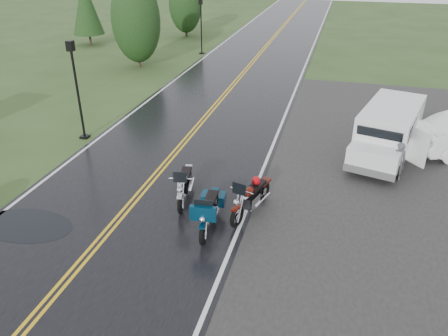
# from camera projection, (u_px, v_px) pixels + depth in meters

# --- Properties ---
(ground) EXTENTS (120.00, 120.00, 0.00)m
(ground) POSITION_uv_depth(u_px,v_px,m) (125.00, 212.00, 14.17)
(ground) COLOR #2D471E
(ground) RESTS_ON ground
(road) EXTENTS (8.00, 100.00, 0.04)m
(road) POSITION_uv_depth(u_px,v_px,m) (212.00, 110.00, 22.73)
(road) COLOR black
(road) RESTS_ON ground
(motorcycle_red) EXTENTS (1.53, 2.59, 1.44)m
(motorcycle_red) POSITION_uv_depth(u_px,v_px,m) (237.00, 208.00, 13.07)
(motorcycle_red) COLOR #521109
(motorcycle_red) RESTS_ON ground
(motorcycle_teal) EXTENTS (1.09, 2.44, 1.40)m
(motorcycle_teal) POSITION_uv_depth(u_px,v_px,m) (203.00, 225.00, 12.34)
(motorcycle_teal) COLOR #05273C
(motorcycle_teal) RESTS_ON ground
(motorcycle_silver) EXTENTS (1.30, 2.49, 1.40)m
(motorcycle_silver) POSITION_uv_depth(u_px,v_px,m) (180.00, 195.00, 13.76)
(motorcycle_silver) COLOR #B3B4BB
(motorcycle_silver) RESTS_ON ground
(van_white) EXTENTS (3.34, 5.69, 2.10)m
(van_white) POSITION_uv_depth(u_px,v_px,m) (355.00, 143.00, 16.45)
(van_white) COLOR white
(van_white) RESTS_ON ground
(person_at_van) EXTENTS (0.56, 0.38, 1.48)m
(person_at_van) POSITION_uv_depth(u_px,v_px,m) (398.00, 162.00, 15.75)
(person_at_van) COLOR #4B4B50
(person_at_van) RESTS_ON ground
(lamp_post_near_left) EXTENTS (0.37, 0.37, 4.31)m
(lamp_post_near_left) POSITION_uv_depth(u_px,v_px,m) (78.00, 91.00, 18.55)
(lamp_post_near_left) COLOR black
(lamp_post_near_left) RESTS_ON ground
(lamp_post_far_left) EXTENTS (0.35, 0.35, 4.09)m
(lamp_post_far_left) POSITION_uv_depth(u_px,v_px,m) (201.00, 27.00, 33.16)
(lamp_post_far_left) COLOR black
(lamp_post_far_left) RESTS_ON ground
(tree_left_mid) EXTENTS (3.27, 3.27, 5.11)m
(tree_left_mid) POSITION_uv_depth(u_px,v_px,m) (137.00, 29.00, 29.32)
(tree_left_mid) COLOR #1E3D19
(tree_left_mid) RESTS_ON ground
(tree_left_far) EXTENTS (2.95, 2.95, 4.54)m
(tree_left_far) POSITION_uv_depth(u_px,v_px,m) (186.00, 10.00, 39.34)
(tree_left_far) COLOR #1E3D19
(tree_left_far) RESTS_ON ground
(pine_left_far) EXTENTS (2.51, 2.51, 5.24)m
(pine_left_far) POSITION_uv_depth(u_px,v_px,m) (87.00, 13.00, 35.72)
(pine_left_far) COLOR #1E3D19
(pine_left_far) RESTS_ON ground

